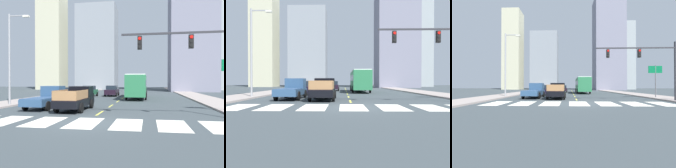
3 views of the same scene
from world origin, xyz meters
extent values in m
plane|color=#3A4347|center=(0.00, 0.00, 0.00)|extent=(160.00, 160.00, 0.00)
cube|color=#9E908A|center=(11.07, 18.00, 0.07)|extent=(3.87, 110.00, 0.15)
cube|color=#9E908A|center=(-11.07, 18.00, 0.07)|extent=(3.87, 110.00, 0.15)
cube|color=silver|center=(-4.93, 0.00, 0.00)|extent=(1.67, 3.42, 0.01)
cube|color=silver|center=(-2.47, 0.00, 0.00)|extent=(1.67, 3.42, 0.01)
cube|color=silver|center=(0.00, 0.00, 0.00)|extent=(1.67, 3.42, 0.01)
cube|color=silver|center=(2.47, 0.00, 0.00)|extent=(1.67, 3.42, 0.01)
cube|color=silver|center=(4.93, 0.00, 0.00)|extent=(1.67, 3.42, 0.01)
cube|color=silver|center=(7.40, 0.00, 0.00)|extent=(1.67, 3.42, 0.01)
cube|color=#D7D04B|center=(0.00, 4.00, 0.00)|extent=(0.16, 2.40, 0.01)
cube|color=#D7D04B|center=(0.00, 9.00, 0.00)|extent=(0.16, 2.40, 0.01)
cube|color=#D7D04B|center=(0.00, 14.00, 0.00)|extent=(0.16, 2.40, 0.01)
cube|color=#D7D04B|center=(0.00, 19.00, 0.00)|extent=(0.16, 2.40, 0.01)
cube|color=#D7D04B|center=(0.00, 24.00, 0.00)|extent=(0.16, 2.40, 0.01)
cube|color=#D7D04B|center=(0.00, 29.00, 0.00)|extent=(0.16, 2.40, 0.01)
cube|color=#D7D04B|center=(0.00, 34.00, 0.00)|extent=(0.16, 2.40, 0.01)
cube|color=#D7D04B|center=(0.00, 39.00, 0.00)|extent=(0.16, 2.40, 0.01)
cube|color=black|center=(-2.37, 5.28, 0.68)|extent=(1.96, 5.20, 0.56)
cube|color=black|center=(-2.37, 6.98, 1.46)|extent=(1.84, 1.60, 1.00)
cube|color=#19232D|center=(-2.37, 7.42, 1.64)|extent=(1.72, 0.08, 0.56)
cube|color=black|center=(-2.37, 4.33, 0.99)|extent=(1.84, 3.30, 0.06)
cylinder|color=black|center=(-3.35, 6.84, 0.40)|extent=(0.22, 0.80, 0.80)
cylinder|color=black|center=(-1.39, 6.84, 0.40)|extent=(0.22, 0.80, 0.80)
cylinder|color=black|center=(-3.35, 3.72, 0.40)|extent=(0.22, 0.80, 0.80)
cylinder|color=black|center=(-1.39, 3.72, 0.40)|extent=(0.22, 0.80, 0.80)
cube|color=olive|center=(-3.27, 4.33, 1.37)|extent=(0.06, 3.17, 0.70)
cube|color=olive|center=(-1.47, 4.33, 1.37)|extent=(0.06, 3.17, 0.70)
cube|color=olive|center=(-2.37, 2.74, 1.37)|extent=(1.80, 0.06, 0.70)
cube|color=navy|center=(-5.41, 6.05, 0.68)|extent=(1.96, 5.20, 0.56)
cube|color=navy|center=(-5.41, 7.75, 1.46)|extent=(1.84, 1.60, 1.00)
cube|color=#19232D|center=(-5.41, 8.19, 1.64)|extent=(1.72, 0.08, 0.56)
cube|color=navy|center=(-5.41, 5.10, 0.99)|extent=(1.84, 3.30, 0.06)
cylinder|color=black|center=(-6.39, 7.61, 0.40)|extent=(0.22, 0.80, 0.80)
cylinder|color=black|center=(-4.43, 7.61, 0.40)|extent=(0.22, 0.80, 0.80)
cylinder|color=black|center=(-6.39, 4.49, 0.40)|extent=(0.22, 0.80, 0.80)
cylinder|color=black|center=(-4.43, 4.49, 0.40)|extent=(0.22, 0.80, 0.80)
cube|color=#297447|center=(2.05, 19.32, 1.85)|extent=(2.50, 10.80, 2.70)
cube|color=#19232D|center=(2.05, 19.32, 2.20)|extent=(2.52, 9.94, 0.80)
cube|color=silver|center=(2.05, 19.32, 3.26)|extent=(2.40, 10.37, 0.12)
cylinder|color=black|center=(0.80, 22.67, 0.50)|extent=(0.22, 1.00, 1.00)
cylinder|color=black|center=(3.30, 22.67, 0.50)|extent=(0.22, 1.00, 1.00)
cylinder|color=black|center=(0.80, 16.35, 0.50)|extent=(0.22, 1.00, 1.00)
cylinder|color=black|center=(3.30, 16.35, 0.50)|extent=(0.22, 1.00, 1.00)
cube|color=black|center=(-2.27, 23.49, 0.70)|extent=(1.80, 4.40, 0.76)
cube|color=#1E2833|center=(-2.27, 23.34, 1.40)|extent=(1.58, 2.11, 0.64)
cylinder|color=black|center=(-3.17, 24.86, 0.32)|extent=(0.22, 0.64, 0.64)
cylinder|color=black|center=(-1.37, 24.86, 0.32)|extent=(0.22, 0.64, 0.64)
cylinder|color=black|center=(-3.17, 22.13, 0.32)|extent=(0.22, 0.64, 0.64)
cylinder|color=black|center=(-1.37, 22.13, 0.32)|extent=(0.22, 0.64, 0.64)
cube|color=#165732|center=(-5.59, 21.74, 0.70)|extent=(1.80, 4.40, 0.76)
cube|color=#1E2833|center=(-5.59, 21.59, 1.40)|extent=(1.58, 2.11, 0.64)
cylinder|color=black|center=(-6.49, 23.11, 0.32)|extent=(0.22, 0.64, 0.64)
cylinder|color=black|center=(-4.69, 23.11, 0.32)|extent=(0.22, 0.64, 0.64)
cylinder|color=black|center=(-6.49, 20.38, 0.32)|extent=(0.22, 0.64, 0.64)
cylinder|color=black|center=(-4.69, 20.38, 0.32)|extent=(0.22, 0.64, 0.64)
cube|color=black|center=(-5.37, 12.37, 0.70)|extent=(1.80, 4.40, 0.76)
cube|color=#1E2833|center=(-5.37, 12.22, 1.40)|extent=(1.58, 2.11, 0.64)
cylinder|color=black|center=(-6.27, 13.74, 0.32)|extent=(0.22, 0.64, 0.64)
cylinder|color=black|center=(-4.47, 13.74, 0.32)|extent=(0.22, 0.64, 0.64)
cylinder|color=black|center=(-6.27, 11.01, 0.32)|extent=(0.22, 0.64, 0.64)
cylinder|color=black|center=(-4.47, 11.01, 0.32)|extent=(0.22, 0.64, 0.64)
cube|color=#2D2D33|center=(5.82, 1.83, 5.40)|extent=(7.83, 0.12, 0.12)
cube|color=black|center=(6.21, 1.83, 4.85)|extent=(0.28, 0.24, 0.84)
cylinder|color=red|center=(6.21, 1.70, 5.11)|extent=(0.20, 0.04, 0.20)
cylinder|color=black|center=(6.21, 1.70, 4.85)|extent=(0.20, 0.04, 0.20)
cylinder|color=black|center=(6.21, 1.70, 4.59)|extent=(0.20, 0.04, 0.20)
cube|color=black|center=(3.08, 1.83, 4.85)|extent=(0.28, 0.24, 0.84)
cylinder|color=red|center=(3.08, 1.70, 5.11)|extent=(0.20, 0.04, 0.20)
cylinder|color=black|center=(3.08, 1.70, 4.85)|extent=(0.20, 0.04, 0.20)
cylinder|color=black|center=(3.08, 1.70, 4.59)|extent=(0.20, 0.04, 0.20)
cylinder|color=gray|center=(-9.86, 7.50, 4.50)|extent=(0.20, 0.20, 9.00)
cube|color=gray|center=(-8.96, 7.50, 8.80)|extent=(1.80, 0.10, 0.10)
cube|color=silver|center=(-8.06, 7.50, 8.70)|extent=(0.60, 0.28, 0.16)
cube|color=gray|center=(-11.54, 52.94, 12.38)|extent=(11.53, 8.32, 24.76)
cube|color=slate|center=(13.91, 43.55, 17.11)|extent=(10.55, 9.18, 34.22)
cube|color=#B9B797|center=(-25.13, 51.10, 16.96)|extent=(7.27, 7.23, 33.93)
cube|color=#8F999B|center=(23.44, 54.62, 14.64)|extent=(7.93, 7.94, 29.27)
camera|label=1|loc=(3.64, -12.42, 2.41)|focal=35.69mm
camera|label=2|loc=(-0.65, -13.06, 1.65)|focal=32.96mm
camera|label=3|loc=(-0.86, -13.49, 1.59)|focal=24.15mm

